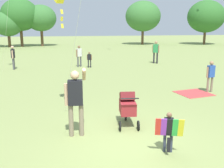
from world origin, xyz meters
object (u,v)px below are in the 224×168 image
person_kid_running (89,58)px  person_couple_left (79,54)px  person_adult_flyer (76,97)px  person_sitting_far (156,50)px  picnic_blanket (194,93)px  stroller (127,106)px  person_red_shirt (13,56)px  child_with_butterfly_kite (169,129)px  person_back_turned (211,74)px

person_kid_running → person_couple_left: bearing=145.8°
person_adult_flyer → person_couple_left: bearing=86.4°
person_sitting_far → picnic_blanket: 8.87m
stroller → person_couple_left: (-0.78, 11.10, 0.27)m
person_red_shirt → person_couple_left: bearing=4.2°
child_with_butterfly_kite → person_adult_flyer: size_ratio=0.52×
stroller → picnic_blanket: bearing=39.3°
person_kid_running → person_back_turned: 8.82m
stroller → person_couple_left: bearing=94.0°
stroller → person_red_shirt: 11.93m
child_with_butterfly_kite → person_sitting_far: person_sitting_far is taller
person_adult_flyer → picnic_blanket: (5.17, 3.47, -1.06)m
stroller → person_couple_left: size_ratio=0.75×
child_with_butterfly_kite → person_red_shirt: (-5.63, 12.58, 0.33)m
person_kid_running → picnic_blanket: person_kid_running is taller
person_adult_flyer → stroller: person_adult_flyer is taller
stroller → person_kid_running: person_kid_running is taller
person_adult_flyer → stroller: size_ratio=1.67×
person_sitting_far → person_back_turned: size_ratio=1.22×
child_with_butterfly_kite → person_kid_running: 12.47m
person_red_shirt → person_back_turned: person_red_shirt is taller
person_red_shirt → person_back_turned: bearing=-38.8°
person_adult_flyer → stroller: (1.51, 0.47, -0.46)m
person_kid_running → picnic_blanket: (3.78, -7.64, -0.63)m
person_sitting_far → child_with_butterfly_kite: bearing=-108.3°
person_back_turned → picnic_blanket: bearing=-172.7°
child_with_butterfly_kite → person_sitting_far: bearing=71.7°
person_adult_flyer → stroller: bearing=17.3°
person_sitting_far → person_couple_left: 5.81m
stroller → picnic_blanket: (3.66, 3.00, -0.60)m
person_red_shirt → person_sitting_far: 10.13m
child_with_butterfly_kite → person_back_turned: 6.28m
person_adult_flyer → person_sitting_far: (6.50, 12.18, -0.08)m
stroller → person_back_turned: size_ratio=0.80×
child_with_butterfly_kite → person_kid_running: (-0.65, 12.45, 0.04)m
person_kid_running → person_back_turned: size_ratio=0.78×
child_with_butterfly_kite → person_red_shirt: person_red_shirt is taller
person_adult_flyer → person_kid_running: (1.39, 11.11, -0.43)m
person_red_shirt → person_kid_running: 4.98m
person_red_shirt → person_kid_running: size_ratio=1.44×
person_red_shirt → person_kid_running: (4.97, -0.14, -0.28)m
person_adult_flyer → person_kid_running: 11.21m
person_adult_flyer → person_red_shirt: bearing=107.7°
stroller → person_red_shirt: (-5.09, 10.78, 0.31)m
stroller → person_kid_running: size_ratio=1.03×
person_red_shirt → person_back_turned: 12.25m
stroller → person_couple_left: person_couple_left is taller
person_sitting_far → person_kid_running: bearing=-168.2°
person_sitting_far → picnic_blanket: (-1.34, -8.71, -0.98)m
picnic_blanket → person_adult_flyer: bearing=-146.1°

